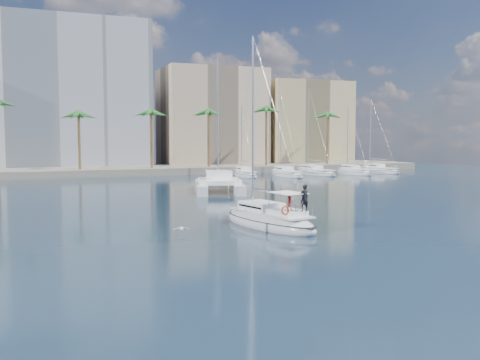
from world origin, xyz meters
name	(u,v)px	position (x,y,z in m)	size (l,w,h in m)	color
ground	(232,233)	(0.00, 0.00, 0.00)	(160.00, 160.00, 0.00)	black
quay	(108,171)	(0.00, 61.00, 0.60)	(120.00, 14.00, 1.20)	gray
building_modern	(31,96)	(-12.00, 73.00, 14.00)	(42.00, 16.00, 28.00)	silver
building_beige	(212,119)	(22.00, 70.00, 10.00)	(20.00, 14.00, 20.00)	tan
building_tan_right	(304,125)	(42.00, 68.00, 9.00)	(18.00, 12.00, 18.00)	tan
palm_centre	(110,114)	(0.00, 57.00, 10.28)	(3.60, 3.60, 12.30)	brown
palm_right	(294,117)	(34.00, 57.00, 10.28)	(3.60, 3.60, 12.30)	brown
main_sloop	(269,220)	(3.44, 1.53, 0.49)	(5.15, 10.32, 14.67)	silver
catamaran	(219,182)	(8.20, 26.21, 1.12)	(8.16, 11.90, 15.95)	silver
seagull	(181,228)	(-3.33, 0.89, 0.41)	(1.17, 0.50, 0.22)	silver
moored_yacht_a	(245,177)	(20.00, 47.00, 0.00)	(2.72, 9.35, 11.90)	silver
moored_yacht_b	(286,176)	(26.50, 45.00, 0.00)	(3.14, 10.78, 13.72)	silver
moored_yacht_c	(315,175)	(33.00, 47.00, 0.00)	(3.55, 12.21, 15.54)	silver
moored_yacht_d	(354,174)	(39.50, 45.00, 0.00)	(2.72, 9.35, 11.90)	silver
moored_yacht_e	(378,173)	(46.00, 47.00, 0.00)	(3.14, 10.78, 13.72)	silver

